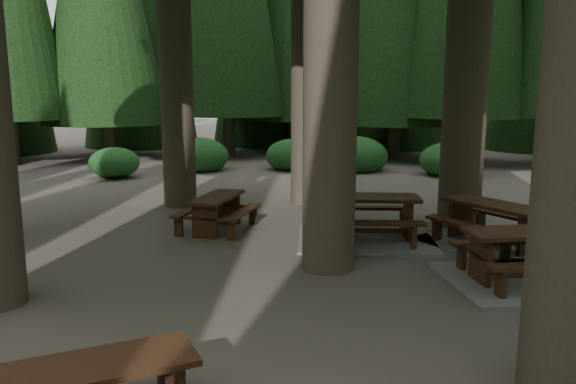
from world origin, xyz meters
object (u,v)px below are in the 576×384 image
at_px(picnic_table_b, 217,208).
at_px(picnic_table_c, 366,225).
at_px(picnic_table_a, 527,265).
at_px(picnic_table_f, 492,232).

xyz_separation_m(picnic_table_b, picnic_table_c, (3.00, 0.41, -0.17)).
relative_size(picnic_table_a, picnic_table_c, 0.97).
relative_size(picnic_table_b, picnic_table_c, 0.58).
height_order(picnic_table_b, picnic_table_f, picnic_table_f).
distance_m(picnic_table_b, picnic_table_c, 3.04).
height_order(picnic_table_a, picnic_table_f, picnic_table_f).
distance_m(picnic_table_a, picnic_table_c, 3.17).
relative_size(picnic_table_b, picnic_table_f, 0.59).
height_order(picnic_table_b, picnic_table_c, picnic_table_c).
height_order(picnic_table_c, picnic_table_f, picnic_table_c).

